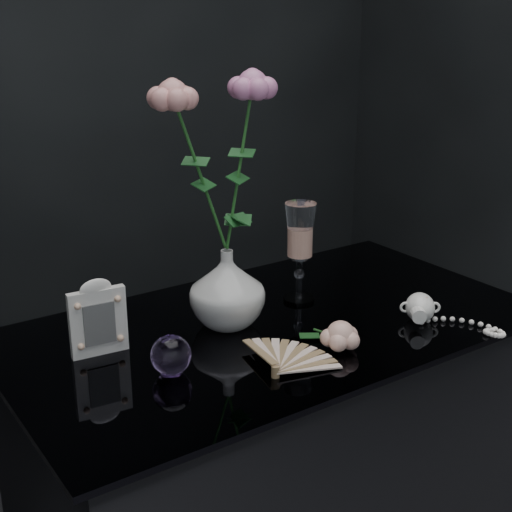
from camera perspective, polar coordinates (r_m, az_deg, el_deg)
table at (r=1.62m, az=1.31°, el=-17.74°), size 1.05×0.58×0.76m
vase at (r=1.39m, az=-2.32°, el=-2.59°), size 0.15×0.15×0.15m
wine_glass at (r=1.49m, az=3.52°, el=0.24°), size 0.08×0.08×0.22m
picture_frame at (r=1.30m, az=-12.55°, el=-4.78°), size 0.12×0.09×0.14m
paperweight at (r=1.23m, az=-6.81°, el=-7.87°), size 0.08×0.08×0.07m
paper_fan at (r=1.22m, az=1.57°, el=-9.14°), size 0.26×0.22×0.03m
loose_rose at (r=1.32m, az=6.78°, el=-6.33°), size 0.13×0.17×0.05m
pearl_jar at (r=1.46m, az=13.00°, el=-3.92°), size 0.28×0.29×0.06m
roses at (r=1.31m, az=-3.02°, el=8.17°), size 0.23×0.10×0.38m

